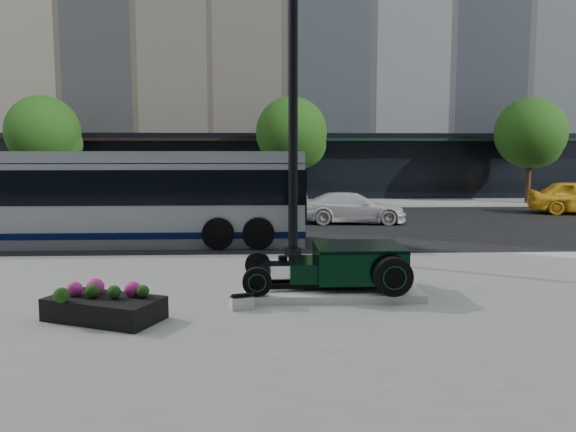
{
  "coord_description": "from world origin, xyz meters",
  "views": [
    {
      "loc": [
        -0.57,
        -17.12,
        2.91
      ],
      "look_at": [
        0.11,
        -2.23,
        1.2
      ],
      "focal_mm": 35.0,
      "sensor_mm": 36.0,
      "label": 1
    }
  ],
  "objects_px": {
    "transit_bus": "(114,197)",
    "white_sedan": "(353,208)",
    "lamppost": "(293,113)",
    "hot_rod": "(347,264)",
    "flower_planter": "(104,306)"
  },
  "relations": [
    {
      "from": "hot_rod",
      "to": "lamppost",
      "type": "distance_m",
      "value": 5.21
    },
    {
      "from": "flower_planter",
      "to": "transit_bus",
      "type": "relative_size",
      "value": 0.17
    },
    {
      "from": "transit_bus",
      "to": "white_sedan",
      "type": "relative_size",
      "value": 2.81
    },
    {
      "from": "lamppost",
      "to": "transit_bus",
      "type": "distance_m",
      "value": 6.77
    },
    {
      "from": "lamppost",
      "to": "transit_bus",
      "type": "bearing_deg",
      "value": 151.03
    },
    {
      "from": "hot_rod",
      "to": "transit_bus",
      "type": "bearing_deg",
      "value": 132.16
    },
    {
      "from": "hot_rod",
      "to": "flower_planter",
      "type": "relative_size",
      "value": 1.53
    },
    {
      "from": "hot_rod",
      "to": "flower_planter",
      "type": "xyz_separation_m",
      "value": [
        -4.32,
        -1.62,
        -0.35
      ]
    },
    {
      "from": "transit_bus",
      "to": "white_sedan",
      "type": "xyz_separation_m",
      "value": [
        8.39,
        4.73,
        -0.86
      ]
    },
    {
      "from": "lamppost",
      "to": "white_sedan",
      "type": "bearing_deg",
      "value": 69.78
    },
    {
      "from": "white_sedan",
      "to": "lamppost",
      "type": "bearing_deg",
      "value": 163.83
    },
    {
      "from": "hot_rod",
      "to": "white_sedan",
      "type": "xyz_separation_m",
      "value": [
        2.0,
        11.78,
        -0.07
      ]
    },
    {
      "from": "lamppost",
      "to": "white_sedan",
      "type": "distance_m",
      "value": 8.93
    },
    {
      "from": "hot_rod",
      "to": "white_sedan",
      "type": "relative_size",
      "value": 0.75
    },
    {
      "from": "hot_rod",
      "to": "white_sedan",
      "type": "height_order",
      "value": "white_sedan"
    }
  ]
}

